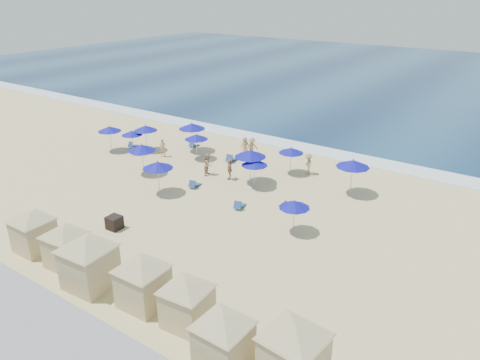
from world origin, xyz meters
name	(u,v)px	position (x,y,z in m)	size (l,w,h in m)	color
ground	(187,206)	(0.00, 0.00, 0.00)	(160.00, 160.00, 0.00)	#D1C184
ocean	(417,80)	(0.00, 55.00, 0.03)	(160.00, 80.00, 0.06)	#0D274B
surf_line	(296,146)	(0.00, 15.50, 0.04)	(160.00, 2.50, 0.08)	white
trash_bin	(114,223)	(-1.57, -4.93, 0.42)	(0.83, 0.83, 0.83)	black
cabana_0	(32,227)	(-3.29, -9.18, 1.50)	(4.17, 4.17, 2.61)	#C6B388
cabana_1	(65,241)	(-0.47, -9.09, 1.45)	(4.02, 4.02, 2.53)	#C6B388
cabana_2	(88,256)	(2.08, -9.60, 1.70)	(4.72, 4.72, 2.96)	#C6B388
cabana_3	(142,276)	(5.33, -9.11, 1.54)	(4.29, 4.29, 2.69)	#C6B388
cabana_4	(187,297)	(7.93, -9.00, 1.45)	(4.03, 4.03, 2.54)	#C6B388
cabana_5	(223,333)	(10.64, -9.95, 1.47)	(4.10, 4.10, 2.57)	#C6B388
cabana_6	(294,346)	(13.32, -9.13, 1.63)	(4.51, 4.51, 2.84)	#C6B388
umbrella_0	(109,129)	(-13.11, 4.78, 2.09)	(2.11, 2.11, 2.40)	#A5A8AD
umbrella_1	(132,133)	(-11.14, 5.57, 1.85)	(1.88, 1.88, 2.14)	#A5A8AD
umbrella_2	(145,128)	(-10.55, 6.70, 2.13)	(2.16, 2.16, 2.46)	#A5A8AD
umbrella_3	(142,148)	(-6.70, 2.54, 2.20)	(2.23, 2.23, 2.54)	#A5A8AD
umbrella_4	(192,126)	(-7.03, 8.96, 2.36)	(2.40, 2.40, 2.73)	#A5A8AD
umbrella_5	(196,137)	(-5.41, 7.60, 2.01)	(2.04, 2.04, 2.32)	#A5A8AD
umbrella_6	(158,165)	(-3.00, 0.50, 2.20)	(2.22, 2.22, 2.53)	#A5A8AD
umbrella_7	(250,154)	(1.29, 5.87, 2.38)	(2.41, 2.41, 2.74)	#A5A8AD
umbrella_8	(255,163)	(1.99, 5.38, 1.95)	(1.98, 1.98, 2.25)	#A5A8AD
umbrella_9	(291,150)	(2.86, 9.29, 1.96)	(1.99, 1.99, 2.26)	#A5A8AD
umbrella_10	(353,163)	(8.35, 8.30, 2.36)	(2.40, 2.40, 2.73)	#A5A8AD
umbrella_11	(294,204)	(7.72, 0.99, 1.89)	(1.91, 1.91, 2.18)	#A5A8AD
beach_chair_0	(133,145)	(-12.25, 6.59, 0.22)	(0.52, 1.15, 0.63)	navy
beach_chair_1	(194,145)	(-7.77, 9.94, 0.21)	(0.51, 1.13, 0.62)	navy
beach_chair_2	(231,159)	(-2.61, 8.79, 0.26)	(0.72, 1.39, 0.74)	navy
beach_chair_3	(194,184)	(-1.67, 2.80, 0.22)	(0.73, 1.25, 0.64)	navy
beach_chair_4	(239,205)	(3.12, 1.83, 0.22)	(0.76, 1.26, 0.64)	navy
beach_chair_5	(289,206)	(5.96, 3.66, 0.22)	(0.86, 1.26, 0.64)	navy
beachgoer_0	(163,148)	(-8.23, 6.35, 0.79)	(0.58, 0.38, 1.59)	tan
beachgoer_1	(208,164)	(-2.36, 5.36, 0.88)	(0.86, 0.67, 1.76)	tan
beachgoer_2	(230,170)	(-0.41, 5.56, 0.81)	(0.95, 0.40, 1.62)	tan
beachgoer_3	(308,164)	(4.05, 9.98, 0.86)	(1.11, 0.64, 1.72)	tan
beachgoer_4	(245,146)	(-2.64, 10.90, 0.82)	(0.80, 0.52, 1.64)	tan
beachgoer_5	(252,147)	(-1.87, 10.85, 0.87)	(1.12, 0.65, 1.74)	tan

